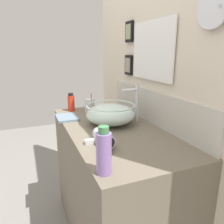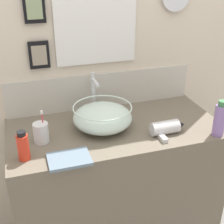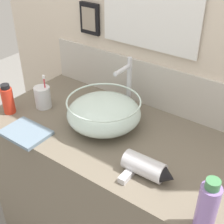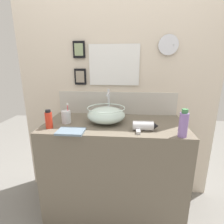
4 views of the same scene
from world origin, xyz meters
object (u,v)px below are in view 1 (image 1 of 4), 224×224
Objects in this scene: glass_bowl_sink at (111,114)px; lotion_bottle at (104,152)px; hand_towel at (67,117)px; faucet at (135,100)px; hair_drier at (104,139)px; toothbrush_cup at (90,106)px; shampoo_bottle at (71,103)px.

glass_bowl_sink is 1.64× the size of lotion_bottle.
hand_towel is (-0.82, 0.00, -0.09)m from lotion_bottle.
faucet is (0.00, 0.19, 0.08)m from glass_bowl_sink.
glass_bowl_sink is at bearing 46.87° from hand_towel.
hair_drier is 0.57m from hand_towel.
faucet is 1.31× the size of lotion_bottle.
toothbrush_cup is (-0.35, -0.23, -0.10)m from faucet.
toothbrush_cup is (-0.67, 0.12, 0.02)m from hair_drier.
toothbrush_cup is (-0.35, -0.05, -0.02)m from glass_bowl_sink.
hair_drier is 1.14× the size of toothbrush_cup.
shampoo_bottle is 0.75× the size of hand_towel.
hair_drier is 0.99× the size of lotion_bottle.
toothbrush_cup is 0.24m from hand_towel.
toothbrush_cup is at bearing 54.22° from shampoo_bottle.
faucet is 1.32× the size of hair_drier.
hair_drier is at bearing 9.27° from hand_towel.
faucet reaches higher than hand_towel.
glass_bowl_sink is 1.89× the size of toothbrush_cup.
hand_towel is (-0.24, -0.26, -0.06)m from glass_bowl_sink.
lotion_bottle is at bearing -0.22° from hand_towel.
glass_bowl_sink is at bearing 22.10° from shampoo_bottle.
glass_bowl_sink is 0.21m from faucet.
shampoo_bottle is at bearing -125.78° from toothbrush_cup.
shampoo_bottle reaches higher than glass_bowl_sink.
faucet reaches higher than lotion_bottle.
faucet reaches higher than hair_drier.
hand_towel is at bearing -170.73° from hair_drier.
lotion_bottle is at bearing -12.97° from toothbrush_cup.
faucet is 1.31× the size of hand_towel.
toothbrush_cup is 0.87× the size of hand_towel.
hand_towel is at bearing -20.73° from shampoo_bottle.
faucet is 0.49m from hair_drier.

